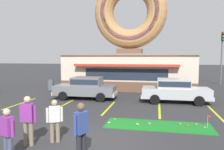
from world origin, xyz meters
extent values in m
plane|color=#2D2D30|center=(0.00, 0.00, 0.00)|extent=(160.00, 160.00, 0.00)
cube|color=brown|center=(-0.73, 14.00, 0.45)|extent=(12.00, 6.00, 0.90)
cube|color=beige|center=(-0.73, 14.00, 2.05)|extent=(12.00, 6.00, 2.30)
cube|color=gray|center=(-0.73, 14.00, 3.28)|extent=(12.30, 6.30, 0.16)
cube|color=red|center=(-0.73, 10.70, 2.35)|extent=(9.00, 0.60, 0.20)
cube|color=#232D3D|center=(-0.73, 10.98, 1.55)|extent=(7.20, 0.03, 1.00)
cube|color=brown|center=(-0.73, 14.00, 3.61)|extent=(2.40, 1.80, 0.50)
torus|color=#B27F4C|center=(-0.73, 14.00, 7.41)|extent=(7.10, 1.90, 7.10)
torus|color=#D8728C|center=(-0.73, 13.57, 7.41)|extent=(6.25, 1.05, 6.24)
cube|color=#197523|center=(2.03, 2.06, 0.01)|extent=(4.70, 1.58, 0.03)
torus|color=#D17F47|center=(1.15, 1.95, 0.05)|extent=(0.13, 0.13, 0.04)
torus|color=#E5C666|center=(-0.19, 1.96, 0.05)|extent=(0.13, 0.13, 0.04)
torus|color=#A5724C|center=(3.74, 2.52, 0.05)|extent=(0.13, 0.13, 0.04)
torus|color=#D8667F|center=(4.03, 2.13, 0.05)|extent=(0.13, 0.13, 0.04)
torus|color=#D8667F|center=(1.66, 2.22, 0.05)|extent=(0.13, 0.13, 0.04)
torus|color=#A5724C|center=(3.03, 2.45, 0.05)|extent=(0.13, 0.13, 0.04)
torus|color=brown|center=(3.34, 2.25, 0.05)|extent=(0.13, 0.13, 0.04)
torus|color=#A5724C|center=(-0.03, 2.55, 0.05)|extent=(0.13, 0.13, 0.04)
sphere|color=white|center=(1.09, 2.04, 0.05)|extent=(0.04, 0.04, 0.04)
cylinder|color=silver|center=(4.13, 2.17, 0.31)|extent=(0.01, 0.01, 0.55)
cube|color=red|center=(4.19, 2.17, 0.53)|extent=(0.12, 0.01, 0.08)
cube|color=slate|center=(-3.18, 7.40, 0.66)|extent=(4.44, 1.86, 0.68)
cube|color=slate|center=(-3.03, 7.41, 1.30)|extent=(2.14, 1.61, 0.60)
cube|color=#232D3D|center=(-3.03, 7.41, 1.32)|extent=(2.05, 1.63, 0.36)
cube|color=silver|center=(-5.41, 7.35, 0.42)|extent=(0.14, 1.67, 0.24)
cube|color=silver|center=(-0.95, 7.46, 0.42)|extent=(0.14, 1.67, 0.24)
cylinder|color=black|center=(-4.52, 6.49, 0.32)|extent=(0.64, 0.23, 0.64)
cylinder|color=black|center=(-4.56, 8.25, 0.32)|extent=(0.64, 0.23, 0.64)
cylinder|color=black|center=(-1.79, 6.56, 0.32)|extent=(0.64, 0.23, 0.64)
cylinder|color=black|center=(-1.84, 8.32, 0.32)|extent=(0.64, 0.23, 0.64)
cube|color=#B2B5BA|center=(3.20, 7.45, 0.66)|extent=(4.42, 1.81, 0.68)
cube|color=#B2B5BA|center=(3.05, 7.45, 1.30)|extent=(2.12, 1.58, 0.60)
cube|color=#232D3D|center=(3.05, 7.45, 1.32)|extent=(2.03, 1.61, 0.36)
cube|color=silver|center=(5.43, 7.48, 0.42)|extent=(0.12, 1.67, 0.24)
cube|color=silver|center=(0.97, 7.42, 0.42)|extent=(0.12, 1.67, 0.24)
cylinder|color=black|center=(4.55, 8.35, 0.32)|extent=(0.64, 0.23, 0.64)
cylinder|color=black|center=(4.57, 6.59, 0.32)|extent=(0.64, 0.23, 0.64)
cylinder|color=black|center=(1.82, 8.31, 0.32)|extent=(0.64, 0.23, 0.64)
cylinder|color=black|center=(1.85, 6.55, 0.32)|extent=(0.64, 0.23, 0.64)
cylinder|color=#7F7056|center=(-1.72, -0.63, 0.38)|extent=(0.15, 0.15, 0.76)
cylinder|color=#7F7056|center=(-1.54, -0.54, 0.38)|extent=(0.15, 0.15, 0.76)
cube|color=silver|center=(-1.63, -0.58, 1.04)|extent=(0.45, 0.39, 0.56)
cylinder|color=silver|center=(-1.86, -0.69, 1.01)|extent=(0.10, 0.10, 0.51)
cylinder|color=silver|center=(-1.41, -0.47, 1.01)|extent=(0.10, 0.10, 0.51)
sphere|color=tan|center=(-1.63, -0.58, 1.45)|extent=(0.20, 0.20, 0.20)
cylinder|color=#232328|center=(-0.15, -1.70, 0.43)|extent=(0.15, 0.15, 0.87)
cylinder|color=#232328|center=(-0.23, -1.89, 0.43)|extent=(0.15, 0.15, 0.87)
cube|color=#33478C|center=(-0.19, -1.80, 1.19)|extent=(0.37, 0.44, 0.64)
cylinder|color=#33478C|center=(-0.09, -1.57, 1.15)|extent=(0.10, 0.10, 0.58)
cylinder|color=#33478C|center=(-0.29, -2.02, 1.15)|extent=(0.10, 0.10, 0.58)
sphere|color=brown|center=(-0.19, -1.80, 1.65)|extent=(0.23, 0.23, 0.23)
cylinder|color=#474C66|center=(-2.45, -2.12, 0.39)|extent=(0.15, 0.15, 0.77)
cylinder|color=#474C66|center=(-2.26, -2.19, 0.39)|extent=(0.15, 0.15, 0.77)
cube|color=#8C3393|center=(-2.36, -2.16, 1.06)|extent=(0.44, 0.36, 0.57)
cylinder|color=#8C3393|center=(-2.59, -2.07, 1.03)|extent=(0.10, 0.10, 0.52)
cylinder|color=#8C3393|center=(-2.12, -2.25, 1.03)|extent=(0.10, 0.10, 0.52)
sphere|color=beige|center=(-2.36, -2.16, 1.47)|extent=(0.21, 0.21, 0.21)
cylinder|color=#7F7056|center=(-2.49, -1.07, 0.43)|extent=(0.15, 0.15, 0.86)
cylinder|color=#7F7056|center=(-2.29, -1.04, 0.43)|extent=(0.15, 0.15, 0.86)
cube|color=#8C3393|center=(-2.39, -1.06, 1.17)|extent=(0.41, 0.29, 0.63)
cylinder|color=#8C3393|center=(-2.64, -1.10, 1.14)|extent=(0.10, 0.10, 0.58)
cylinder|color=#8C3393|center=(-2.14, -1.02, 1.14)|extent=(0.10, 0.10, 0.58)
sphere|color=beige|center=(-2.39, -1.06, 1.63)|extent=(0.23, 0.23, 0.23)
cylinder|color=#51565B|center=(-7.72, 10.89, 0.47)|extent=(0.56, 0.56, 0.95)
torus|color=#303437|center=(-7.72, 10.89, 0.95)|extent=(0.57, 0.57, 0.05)
cylinder|color=#595B60|center=(8.89, 18.31, 2.90)|extent=(0.16, 0.16, 5.80)
cube|color=black|center=(8.89, 18.13, 5.25)|extent=(0.28, 0.24, 0.90)
sphere|color=red|center=(8.89, 18.01, 5.55)|extent=(0.18, 0.18, 0.18)
sphere|color=orange|center=(8.89, 18.01, 5.25)|extent=(0.18, 0.18, 0.18)
sphere|color=green|center=(8.89, 18.01, 4.95)|extent=(0.18, 0.18, 0.18)
cube|color=yellow|center=(-6.87, 5.00, 0.00)|extent=(0.12, 3.60, 0.01)
cube|color=yellow|center=(-3.87, 5.00, 0.00)|extent=(0.12, 3.60, 0.01)
cube|color=yellow|center=(-0.87, 5.00, 0.00)|extent=(0.12, 3.60, 0.01)
cube|color=yellow|center=(2.13, 5.00, 0.00)|extent=(0.12, 3.60, 0.01)
cube|color=yellow|center=(5.13, 5.00, 0.00)|extent=(0.12, 3.60, 0.01)
camera|label=1|loc=(1.95, -7.69, 3.10)|focal=35.00mm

